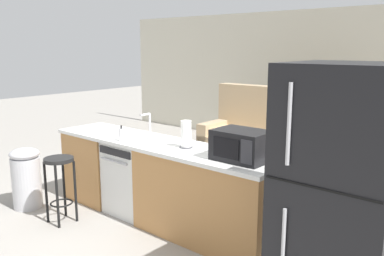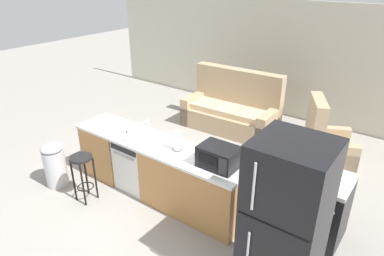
{
  "view_description": "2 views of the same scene",
  "coord_description": "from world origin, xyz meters",
  "views": [
    {
      "loc": [
        3.22,
        -3.03,
        1.92
      ],
      "look_at": [
        0.47,
        0.18,
        1.08
      ],
      "focal_mm": 38.0,
      "sensor_mm": 36.0,
      "label": 1
    },
    {
      "loc": [
        3.2,
        -3.23,
        3.22
      ],
      "look_at": [
        0.54,
        0.35,
        1.12
      ],
      "focal_mm": 32.0,
      "sensor_mm": 36.0,
      "label": 2
    }
  ],
  "objects": [
    {
      "name": "wall_back",
      "position": [
        0.3,
        4.2,
        1.3
      ],
      "size": [
        10.0,
        0.06,
        2.6
      ],
      "color": "beige",
      "rests_on": "ground_plane"
    },
    {
      "name": "paper_towel_roll",
      "position": [
        0.53,
        0.02,
        1.04
      ],
      "size": [
        0.14,
        0.14,
        0.28
      ],
      "color": "#4C4C51",
      "rests_on": "kitchen_counter"
    },
    {
      "name": "sink_faucet",
      "position": [
        -0.04,
        0.03,
        1.03
      ],
      "size": [
        0.07,
        0.18,
        0.3
      ],
      "color": "silver",
      "rests_on": "kitchen_counter"
    },
    {
      "name": "armchair",
      "position": [
        1.88,
        2.49,
        0.35
      ],
      "size": [
        1.09,
        1.12,
        1.2
      ],
      "color": "tan",
      "rests_on": "ground_plane"
    },
    {
      "name": "trash_bin",
      "position": [
        -1.34,
        -0.78,
        0.38
      ],
      "size": [
        0.35,
        0.35,
        0.74
      ],
      "color": "#B7B7BC",
      "rests_on": "ground_plane"
    },
    {
      "name": "stove_range",
      "position": [
        2.35,
        0.55,
        0.45
      ],
      "size": [
        0.76,
        0.68,
        0.9
      ],
      "color": "black",
      "rests_on": "ground_plane"
    },
    {
      "name": "kitchen_counter",
      "position": [
        0.24,
        0.0,
        0.42
      ],
      "size": [
        2.94,
        0.66,
        0.9
      ],
      "color": "#B77F47",
      "rests_on": "ground_plane"
    },
    {
      "name": "soap_bottle",
      "position": [
        -0.21,
        -0.22,
        0.97
      ],
      "size": [
        0.06,
        0.06,
        0.18
      ],
      "color": "silver",
      "rests_on": "kitchen_counter"
    },
    {
      "name": "kettle",
      "position": [
        2.18,
        0.68,
        0.99
      ],
      "size": [
        0.21,
        0.17,
        0.19
      ],
      "color": "#B2B2B7",
      "rests_on": "stove_range"
    },
    {
      "name": "ground_plane",
      "position": [
        0.0,
        0.0,
        0.0
      ],
      "size": [
        24.0,
        24.0,
        0.0
      ],
      "primitive_type": "plane",
      "color": "gray"
    },
    {
      "name": "refrigerator",
      "position": [
        2.35,
        -0.55,
        0.92
      ],
      "size": [
        0.72,
        0.73,
        1.83
      ],
      "color": "black",
      "rests_on": "ground_plane"
    },
    {
      "name": "couch",
      "position": [
        -0.19,
        2.8,
        0.39
      ],
      "size": [
        2.03,
        0.97,
        1.27
      ],
      "color": "tan",
      "rests_on": "ground_plane"
    },
    {
      "name": "bar_stool",
      "position": [
        -0.65,
        -0.75,
        0.54
      ],
      "size": [
        0.32,
        0.32,
        0.74
      ],
      "color": "black",
      "rests_on": "ground_plane"
    },
    {
      "name": "dishwasher",
      "position": [
        -0.25,
        -0.0,
        0.42
      ],
      "size": [
        0.58,
        0.61,
        0.84
      ],
      "color": "silver",
      "rests_on": "ground_plane"
    },
    {
      "name": "microwave",
      "position": [
        1.22,
        -0.0,
        1.04
      ],
      "size": [
        0.5,
        0.37,
        0.28
      ],
      "color": "black",
      "rests_on": "kitchen_counter"
    }
  ]
}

